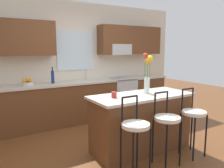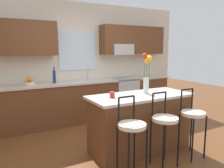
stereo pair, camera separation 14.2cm
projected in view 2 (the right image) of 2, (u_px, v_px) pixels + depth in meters
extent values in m
plane|color=brown|center=(122.00, 148.00, 3.75)|extent=(14.00, 14.00, 0.00)
cube|color=beige|center=(77.00, 61.00, 5.32)|extent=(5.60, 0.12, 2.70)
cube|color=brown|center=(11.00, 38.00, 4.36)|extent=(1.75, 0.34, 0.70)
cube|color=brown|center=(133.00, 40.00, 5.72)|extent=(1.75, 0.34, 0.70)
cube|color=silver|center=(78.00, 50.00, 5.22)|extent=(0.91, 0.03, 0.90)
cube|color=#B7BABC|center=(121.00, 49.00, 5.56)|extent=(0.56, 0.36, 0.26)
cube|color=brown|center=(83.00, 102.00, 5.15)|extent=(4.50, 0.60, 0.88)
cube|color=beige|center=(83.00, 82.00, 5.08)|extent=(4.56, 0.64, 0.04)
cube|color=#B7BABC|center=(90.00, 83.00, 5.17)|extent=(0.54, 0.38, 0.11)
cylinder|color=#B7BABC|center=(88.00, 75.00, 5.28)|extent=(0.02, 0.02, 0.22)
cylinder|color=#B7BABC|center=(88.00, 70.00, 5.22)|extent=(0.02, 0.12, 0.02)
cube|color=#B7BABC|center=(123.00, 96.00, 5.64)|extent=(0.60, 0.60, 0.92)
cube|color=black|center=(129.00, 101.00, 5.39)|extent=(0.52, 0.02, 0.40)
cylinder|color=#B7BABC|center=(130.00, 90.00, 5.32)|extent=(0.50, 0.02, 0.02)
cube|color=brown|center=(140.00, 124.00, 3.64)|extent=(1.60, 0.64, 0.88)
cube|color=beige|center=(141.00, 96.00, 3.57)|extent=(1.68, 0.72, 0.04)
cylinder|color=black|center=(129.00, 159.00, 2.71)|extent=(0.02, 0.02, 0.66)
cylinder|color=black|center=(147.00, 154.00, 2.84)|extent=(0.02, 0.02, 0.66)
cylinder|color=black|center=(117.00, 150.00, 2.94)|extent=(0.02, 0.02, 0.66)
cylinder|color=black|center=(134.00, 146.00, 3.07)|extent=(0.02, 0.02, 0.66)
cylinder|color=silver|center=(132.00, 125.00, 2.83)|extent=(0.36, 0.36, 0.05)
cylinder|color=black|center=(119.00, 110.00, 2.87)|extent=(0.02, 0.02, 0.32)
cylinder|color=black|center=(134.00, 108.00, 2.98)|extent=(0.02, 0.02, 0.32)
cylinder|color=black|center=(127.00, 97.00, 2.90)|extent=(0.23, 0.02, 0.02)
cylinder|color=black|center=(163.00, 149.00, 2.97)|extent=(0.02, 0.02, 0.66)
cylinder|color=black|center=(178.00, 145.00, 3.10)|extent=(0.02, 0.02, 0.66)
cylinder|color=black|center=(151.00, 142.00, 3.21)|extent=(0.02, 0.02, 0.66)
cylinder|color=black|center=(165.00, 138.00, 3.33)|extent=(0.02, 0.02, 0.66)
cylinder|color=silver|center=(165.00, 119.00, 3.10)|extent=(0.36, 0.36, 0.05)
cylinder|color=black|center=(153.00, 105.00, 3.13)|extent=(0.02, 0.02, 0.32)
cylinder|color=black|center=(165.00, 103.00, 3.24)|extent=(0.02, 0.02, 0.32)
cylinder|color=black|center=(159.00, 93.00, 3.16)|extent=(0.23, 0.02, 0.02)
cylinder|color=black|center=(193.00, 141.00, 3.24)|extent=(0.02, 0.02, 0.66)
cylinder|color=black|center=(205.00, 137.00, 3.36)|extent=(0.02, 0.02, 0.66)
cylinder|color=black|center=(179.00, 135.00, 3.47)|extent=(0.02, 0.02, 0.66)
cylinder|color=black|center=(191.00, 132.00, 3.60)|extent=(0.02, 0.02, 0.66)
cylinder|color=silver|center=(193.00, 113.00, 3.36)|extent=(0.36, 0.36, 0.05)
cylinder|color=black|center=(181.00, 100.00, 3.39)|extent=(0.02, 0.02, 0.32)
cylinder|color=black|center=(192.00, 99.00, 3.50)|extent=(0.02, 0.02, 0.32)
cylinder|color=black|center=(187.00, 89.00, 3.42)|extent=(0.23, 0.02, 0.02)
cylinder|color=silver|center=(146.00, 86.00, 3.65)|extent=(0.09, 0.09, 0.26)
cylinder|color=#3D722D|center=(149.00, 74.00, 3.63)|extent=(0.01, 0.01, 0.49)
sphere|color=yellow|center=(149.00, 58.00, 3.59)|extent=(0.10, 0.10, 0.10)
cylinder|color=#3D722D|center=(144.00, 72.00, 3.64)|extent=(0.01, 0.01, 0.54)
sphere|color=red|center=(145.00, 55.00, 3.60)|extent=(0.08, 0.08, 0.08)
cylinder|color=#3D722D|center=(146.00, 75.00, 3.60)|extent=(0.01, 0.01, 0.45)
sphere|color=orange|center=(147.00, 61.00, 3.56)|extent=(0.08, 0.08, 0.08)
cylinder|color=#A52D28|center=(112.00, 95.00, 3.34)|extent=(0.08, 0.08, 0.09)
cylinder|color=silver|center=(29.00, 83.00, 4.52)|extent=(0.24, 0.24, 0.06)
sphere|color=orange|center=(32.00, 80.00, 4.53)|extent=(0.07, 0.07, 0.07)
sphere|color=orange|center=(28.00, 80.00, 4.55)|extent=(0.08, 0.08, 0.08)
sphere|color=orange|center=(26.00, 80.00, 4.48)|extent=(0.07, 0.07, 0.07)
sphere|color=orange|center=(29.00, 79.00, 4.50)|extent=(0.07, 0.07, 0.07)
cylinder|color=navy|center=(54.00, 77.00, 4.75)|extent=(0.06, 0.06, 0.26)
cylinder|color=navy|center=(54.00, 69.00, 4.72)|extent=(0.03, 0.03, 0.07)
cylinder|color=black|center=(54.00, 67.00, 4.71)|extent=(0.03, 0.03, 0.02)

